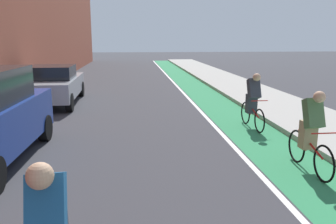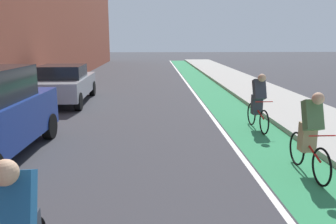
% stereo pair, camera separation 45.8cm
% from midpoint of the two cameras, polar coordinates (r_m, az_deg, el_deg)
% --- Properties ---
extents(ground_plane, '(97.67, 97.67, 0.00)m').
position_cam_midpoint_polar(ground_plane, '(16.51, -3.37, 3.06)').
color(ground_plane, '#38383D').
extents(bike_lane_paint, '(1.60, 44.40, 0.00)m').
position_cam_midpoint_polar(bike_lane_paint, '(18.74, 7.05, 4.07)').
color(bike_lane_paint, '#2D8451').
rests_on(bike_lane_paint, ground).
extents(lane_divider_stripe, '(0.12, 44.40, 0.00)m').
position_cam_midpoint_polar(lane_divider_stripe, '(18.61, 4.31, 4.07)').
color(lane_divider_stripe, white).
rests_on(lane_divider_stripe, ground).
extents(sidewalk_right, '(2.82, 44.40, 0.14)m').
position_cam_midpoint_polar(sidewalk_right, '(19.22, 13.59, 4.23)').
color(sidewalk_right, '#A8A59E').
rests_on(sidewalk_right, ground).
extents(parked_sedan_silver, '(2.01, 4.52, 1.53)m').
position_cam_midpoint_polar(parked_sedan_silver, '(14.58, -15.86, 4.54)').
color(parked_sedan_silver, '#9EA0A8').
rests_on(parked_sedan_silver, ground).
extents(cyclist_mid, '(0.48, 1.75, 1.63)m').
position_cam_midpoint_polar(cyclist_mid, '(7.18, 24.03, -3.27)').
color(cyclist_mid, black).
rests_on(cyclist_mid, ground).
extents(cyclist_trailing, '(0.48, 1.73, 1.62)m').
position_cam_midpoint_polar(cyclist_trailing, '(10.24, 15.85, 1.87)').
color(cyclist_trailing, black).
rests_on(cyclist_trailing, ground).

